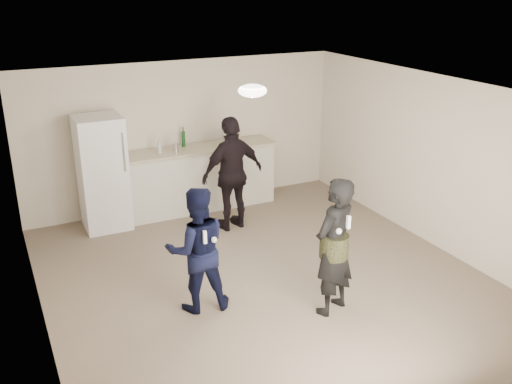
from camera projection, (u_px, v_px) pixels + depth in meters
name	position (u px, v px, depth m)	size (l,w,h in m)	color
floor	(263.00, 277.00, 7.62)	(6.00, 6.00, 0.00)	#6B5B4C
ceiling	(263.00, 91.00, 6.74)	(6.00, 6.00, 0.00)	silver
wall_back	(184.00, 134.00, 9.70)	(6.00, 6.00, 0.00)	beige
wall_front	(427.00, 304.00, 4.66)	(6.00, 6.00, 0.00)	beige
wall_left	(32.00, 229.00, 6.05)	(6.00, 6.00, 0.00)	beige
wall_right	(431.00, 161.00, 8.31)	(6.00, 6.00, 0.00)	beige
counter	(199.00, 179.00, 9.73)	(2.60, 0.56, 1.05)	beige
counter_top	(198.00, 149.00, 9.54)	(2.68, 0.64, 0.04)	#BCB591
fridge	(102.00, 173.00, 8.88)	(0.70, 0.70, 1.80)	white
fridge_handle	(124.00, 152.00, 8.54)	(0.02, 0.02, 0.60)	#B4B5B9
ceiling_dome	(252.00, 91.00, 7.01)	(0.36, 0.36, 0.16)	white
shaker	(176.00, 148.00, 9.22)	(0.08, 0.08, 0.17)	silver
man	(197.00, 250.00, 6.67)	(0.75, 0.58, 1.54)	#0E133C
woman	(334.00, 247.00, 6.58)	(0.61, 0.40, 1.68)	black
camo_shorts	(334.00, 246.00, 6.58)	(0.34, 0.34, 0.28)	#353C1B
spectator	(233.00, 174.00, 8.83)	(1.06, 0.44, 1.81)	black
remote_man	(205.00, 237.00, 6.33)	(0.04, 0.04, 0.15)	white
nunchuk_man	(214.00, 240.00, 6.43)	(0.07, 0.07, 0.07)	silver
remote_woman	(349.00, 222.00, 6.23)	(0.04, 0.04, 0.15)	white
nunchuk_woman	(339.00, 231.00, 6.25)	(0.07, 0.07, 0.07)	silver
bottle_cluster	(206.00, 139.00, 9.59)	(1.49, 0.36, 0.26)	#13451C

